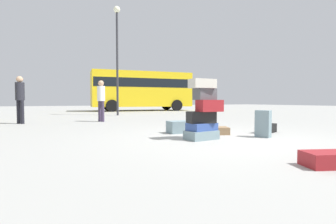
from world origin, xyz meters
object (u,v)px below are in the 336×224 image
suitcase_slate_left_side (181,127)px  person_tourist_with_camera (101,97)px  suitcase_brown_foreground_far (215,131)px  suitcase_tower (203,113)px  suitcase_slate_right_side (263,124)px  suitcase_maroon_foreground_near (333,159)px  suitcase_black_behind_tower (266,128)px  person_bearded_onlooker (20,95)px  lamp_post (117,44)px  parked_bus (142,89)px

suitcase_slate_left_side → person_tourist_with_camera: (-1.03, 4.45, 0.81)m
suitcase_brown_foreground_far → suitcase_slate_left_side: (-0.60, 0.60, 0.06)m
suitcase_tower → person_tourist_with_camera: person_tourist_with_camera is taller
suitcase_slate_right_side → suitcase_tower: bearing=144.9°
suitcase_tower → suitcase_slate_left_side: size_ratio=1.91×
suitcase_brown_foreground_far → suitcase_maroon_foreground_near: suitcase_maroon_foreground_near is taller
suitcase_black_behind_tower → suitcase_maroon_foreground_near: size_ratio=0.89×
suitcase_black_behind_tower → suitcase_slate_left_side: size_ratio=0.95×
suitcase_slate_right_side → person_bearded_onlooker: 8.10m
suitcase_slate_left_side → lamp_post: 9.26m
suitcase_tower → suitcase_maroon_foreground_near: 2.61m
suitcase_slate_right_side → suitcase_brown_foreground_far: size_ratio=0.93×
suitcase_maroon_foreground_near → suitcase_brown_foreground_far: bearing=101.0°
suitcase_slate_right_side → person_bearded_onlooker: (-5.04, 6.30, 0.70)m
suitcase_slate_left_side → parked_bus: bearing=74.7°
suitcase_slate_left_side → parked_bus: size_ratio=0.08×
suitcase_maroon_foreground_near → parked_bus: bearing=97.7°
parked_bus → lamp_post: lamp_post is taller
suitcase_slate_right_side → suitcase_maroon_foreground_near: (-1.22, -2.21, -0.21)m
suitcase_slate_right_side → suitcase_brown_foreground_far: suitcase_slate_right_side is taller
suitcase_black_behind_tower → person_tourist_with_camera: person_tourist_with_camera is taller
person_tourist_with_camera → lamp_post: lamp_post is taller
parked_bus → suitcase_tower: bearing=-99.4°
suitcase_slate_left_side → person_tourist_with_camera: size_ratio=0.41×
person_bearded_onlooker → suitcase_brown_foreground_far: bearing=3.7°
suitcase_tower → suitcase_slate_right_side: suitcase_tower is taller
lamp_post → suitcase_brown_foreground_far: bearing=-90.9°
suitcase_tower → suitcase_brown_foreground_far: 1.01m
suitcase_tower → suitcase_black_behind_tower: (2.07, 0.18, -0.44)m
person_bearded_onlooker → parked_bus: 12.42m
person_tourist_with_camera → suitcase_black_behind_tower: bearing=10.3°
suitcase_brown_foreground_far → parked_bus: size_ratio=0.08×
suitcase_slate_right_side → lamp_post: bearing=72.5°
suitcase_slate_left_side → parked_bus: (4.40, 14.10, 1.68)m
suitcase_tower → suitcase_brown_foreground_far: bearing=37.1°
suitcase_brown_foreground_far → lamp_post: lamp_post is taller
person_tourist_with_camera → lamp_post: size_ratio=0.27×
suitcase_black_behind_tower → person_bearded_onlooker: (-5.74, 5.76, 0.89)m
suitcase_brown_foreground_far → person_tourist_with_camera: 5.38m
suitcase_slate_left_side → parked_bus: parked_bus is taller
person_bearded_onlooker → parked_bus: parked_bus is taller
suitcase_slate_left_side → person_bearded_onlooker: bearing=130.4°
suitcase_slate_right_side → suitcase_maroon_foreground_near: size_ratio=0.85×
suitcase_maroon_foreground_near → parked_bus: (4.38, 17.81, 1.74)m
suitcase_tower → person_bearded_onlooker: bearing=121.7°
suitcase_maroon_foreground_near → person_bearded_onlooker: 9.37m
suitcase_slate_left_side → person_bearded_onlooker: person_bearded_onlooker is taller
suitcase_slate_right_side → suitcase_slate_left_side: 1.96m
suitcase_tower → suitcase_brown_foreground_far: size_ratio=1.95×
suitcase_black_behind_tower → suitcase_maroon_foreground_near: bearing=-142.0°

